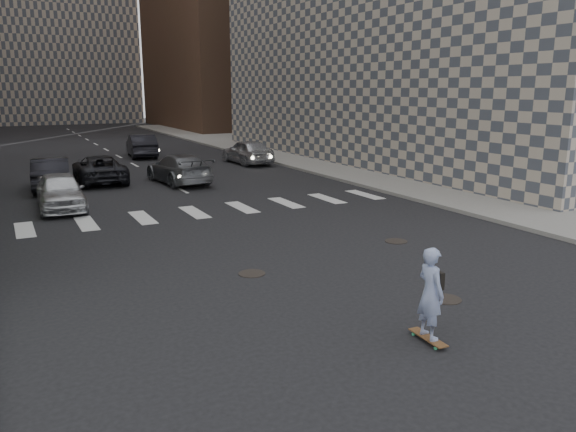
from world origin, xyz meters
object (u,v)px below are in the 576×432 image
silver_sedan (60,191)px  traffic_car_e (142,146)px  traffic_car_b (179,169)px  traffic_car_d (247,151)px  skateboarder (431,293)px  traffic_car_c (99,169)px  traffic_car_a (51,173)px

silver_sedan → traffic_car_e: traffic_car_e is taller
traffic_car_b → traffic_car_d: bearing=-144.3°
skateboarder → traffic_car_b: bearing=89.8°
traffic_car_b → traffic_car_c: traffic_car_b is taller
skateboarder → silver_sedan: bearing=110.0°
traffic_car_a → traffic_car_c: (2.35, 1.03, -0.07)m
traffic_car_b → traffic_car_d: size_ratio=1.09×
skateboarder → traffic_car_d: size_ratio=0.41×
traffic_car_b → traffic_car_e: size_ratio=1.04×
traffic_car_d → traffic_car_a: bearing=16.2°
traffic_car_d → skateboarder: bearing=70.9°
skateboarder → traffic_car_d: skateboarder is taller
traffic_car_a → skateboarder: bearing=108.4°
traffic_car_a → traffic_car_d: 12.63m
traffic_car_b → traffic_car_e: 11.96m
traffic_car_a → traffic_car_b: 5.98m
skateboarder → traffic_car_a: size_ratio=0.40×
traffic_car_b → traffic_car_d: traffic_car_d is taller
traffic_car_b → traffic_car_a: bearing=-14.5°
traffic_car_a → traffic_car_b: (5.90, -0.96, -0.03)m
skateboarder → traffic_car_e: skateboarder is taller
silver_sedan → traffic_car_c: 6.49m
silver_sedan → traffic_car_c: (2.45, 6.01, -0.03)m
skateboarder → silver_sedan: 16.71m
traffic_car_e → silver_sedan: bearing=72.7°
traffic_car_b → traffic_car_e: bearing=-99.5°
traffic_car_d → traffic_car_e: traffic_car_e is taller
traffic_car_a → traffic_car_b: size_ratio=0.92×
traffic_car_a → traffic_car_c: bearing=-150.8°
traffic_car_c → traffic_car_e: size_ratio=1.04×
silver_sedan → traffic_car_a: traffic_car_a is taller
traffic_car_c → traffic_car_a: bearing=25.6°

